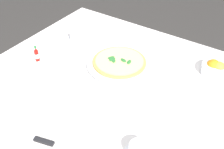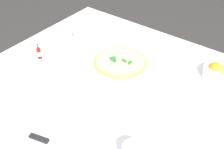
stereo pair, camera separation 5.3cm
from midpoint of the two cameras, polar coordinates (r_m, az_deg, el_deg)
name	(u,v)px [view 2 (the right image)]	position (r m, az deg, el deg)	size (l,w,h in m)	color
dining_table	(103,112)	(1.33, -0.57, -7.32)	(1.20, 1.20, 0.74)	white
pizza_plate	(120,64)	(1.39, 2.73, 2.04)	(0.31, 0.31, 0.02)	white
pizza	(120,62)	(1.38, 2.73, 2.51)	(0.25, 0.25, 0.02)	tan
coffee_cup_far_left	(80,35)	(1.59, -5.26, 7.62)	(0.13, 0.13, 0.06)	white
napkin_folded	(28,137)	(1.10, -14.68, -11.78)	(0.25, 0.19, 0.02)	silver
dinner_knife	(27,134)	(1.09, -14.92, -11.25)	(0.19, 0.07, 0.01)	silver
citrus_bowl	(219,72)	(1.41, 21.20, 0.38)	(0.15, 0.15, 0.07)	white
hot_sauce_bottle	(39,52)	(1.46, -13.10, 4.21)	(0.02, 0.02, 0.08)	#B7140F
salt_shaker	(34,53)	(1.48, -14.06, 4.09)	(0.03, 0.03, 0.06)	white
pepper_shaker	(45,55)	(1.46, -12.02, 3.73)	(0.03, 0.03, 0.06)	white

